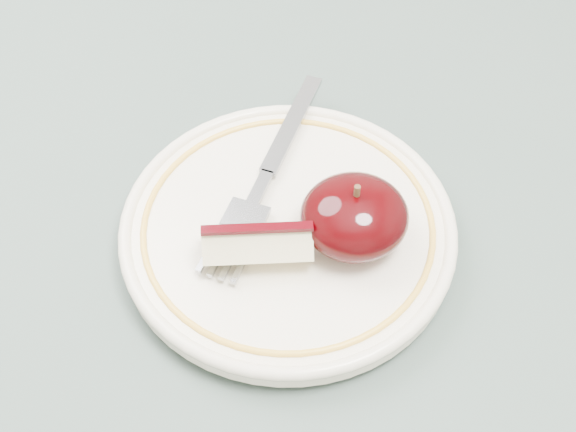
{
  "coord_description": "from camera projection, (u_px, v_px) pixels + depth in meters",
  "views": [
    {
      "loc": [
        -0.02,
        -0.29,
        1.19
      ],
      "look_at": [
        0.0,
        0.02,
        0.78
      ],
      "focal_mm": 50.0,
      "sensor_mm": 36.0,
      "label": 1
    }
  ],
  "objects": [
    {
      "name": "plate",
      "position": [
        288.0,
        229.0,
        0.53
      ],
      "size": [
        0.22,
        0.22,
        0.02
      ],
      "color": "#F5EACD",
      "rests_on": "table"
    },
    {
      "name": "apple_half",
      "position": [
        354.0,
        216.0,
        0.5
      ],
      "size": [
        0.07,
        0.07,
        0.05
      ],
      "color": "black",
      "rests_on": "plate"
    },
    {
      "name": "fork",
      "position": [
        267.0,
        174.0,
        0.55
      ],
      "size": [
        0.1,
        0.18,
        0.0
      ],
      "rotation": [
        0.0,
        0.0,
        1.15
      ],
      "color": "gray",
      "rests_on": "plate"
    },
    {
      "name": "table",
      "position": [
        285.0,
        333.0,
        0.6
      ],
      "size": [
        0.9,
        0.9,
        0.75
      ],
      "color": "brown",
      "rests_on": "ground"
    },
    {
      "name": "apple_wedge",
      "position": [
        258.0,
        244.0,
        0.5
      ],
      "size": [
        0.07,
        0.03,
        0.03
      ],
      "rotation": [
        0.0,
        0.0,
        -0.02
      ],
      "color": "beige",
      "rests_on": "plate"
    }
  ]
}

